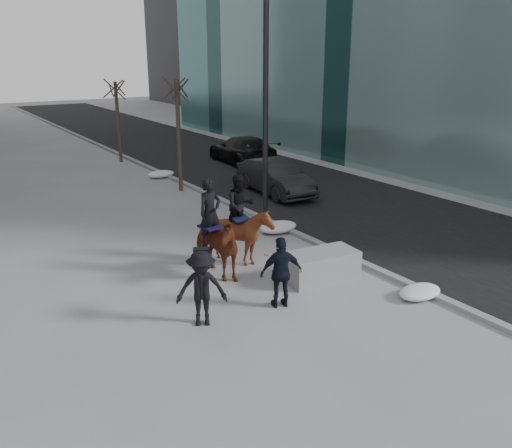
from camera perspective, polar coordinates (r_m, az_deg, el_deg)
ground at (r=14.02m, az=2.69°, el=-7.11°), size 120.00×120.00×0.00m
road at (r=25.61m, az=2.43°, el=4.48°), size 8.00×90.00×0.01m
curb at (r=23.57m, az=-5.54°, el=3.37°), size 0.25×90.00×0.12m
planter at (r=14.68m, az=6.86°, el=-4.38°), size 2.05×1.18×0.78m
car_near at (r=23.26m, az=2.06°, el=4.95°), size 1.88×4.54×1.46m
car_far at (r=29.74m, az=-1.46°, el=7.83°), size 2.48×5.32×1.50m
tree_near at (r=23.69m, az=-8.16°, el=9.75°), size 1.20×1.20×5.31m
tree_far at (r=30.80m, az=-14.34°, el=10.75°), size 1.20×1.20×4.81m
mounted_left at (r=14.60m, az=-4.56°, el=-1.84°), size 1.23×2.20×2.71m
mounted_right at (r=15.44m, az=-1.45°, el=-0.53°), size 1.64×1.78×2.60m
feeder at (r=12.92m, az=2.68°, el=-5.11°), size 1.11×1.00×1.75m
camera_crew at (r=12.12m, az=-5.75°, el=-6.74°), size 1.31×1.10×1.75m
lamppost at (r=17.96m, az=1.17°, el=14.91°), size 0.25×1.21×9.09m
snow_piles at (r=19.84m, az=-0.60°, el=1.00°), size 1.39×16.84×0.35m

